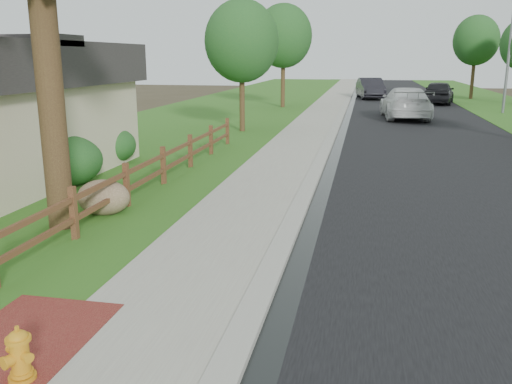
% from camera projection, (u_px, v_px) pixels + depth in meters
% --- Properties ---
extents(ground, '(120.00, 120.00, 0.00)m').
position_uv_depth(ground, '(216.00, 327.00, 7.19)').
color(ground, '#39311F').
extents(road, '(8.00, 90.00, 0.02)m').
position_uv_depth(road, '(404.00, 106.00, 39.60)').
color(road, black).
rests_on(road, ground).
extents(curb, '(0.40, 90.00, 0.12)m').
position_uv_depth(curb, '(346.00, 104.00, 40.39)').
color(curb, gray).
rests_on(curb, ground).
extents(wet_gutter, '(0.50, 90.00, 0.00)m').
position_uv_depth(wet_gutter, '(351.00, 104.00, 40.33)').
color(wet_gutter, black).
rests_on(wet_gutter, road).
extents(sidewalk, '(2.20, 90.00, 0.10)m').
position_uv_depth(sidewalk, '(329.00, 104.00, 40.64)').
color(sidewalk, gray).
rests_on(sidewalk, ground).
extents(grass_strip, '(1.60, 90.00, 0.06)m').
position_uv_depth(grass_strip, '(303.00, 104.00, 41.01)').
color(grass_strip, '#2C621C').
rests_on(grass_strip, ground).
extents(lawn_near, '(9.00, 90.00, 0.04)m').
position_uv_depth(lawn_near, '(237.00, 103.00, 42.00)').
color(lawn_near, '#2C621C').
rests_on(lawn_near, ground).
extents(verge_far, '(6.00, 90.00, 0.04)m').
position_uv_depth(verge_far, '(505.00, 107.00, 38.29)').
color(verge_far, '#2C621C').
rests_on(verge_far, ground).
extents(brick_patch, '(1.60, 2.40, 0.11)m').
position_uv_depth(brick_patch, '(22.00, 345.00, 6.65)').
color(brick_patch, maroon).
rests_on(brick_patch, ground).
extents(ranch_fence, '(0.12, 16.92, 1.10)m').
position_uv_depth(ranch_fence, '(146.00, 173.00, 13.81)').
color(ranch_fence, '#472817').
rests_on(ranch_fence, ground).
extents(fire_hydrant, '(0.41, 0.34, 0.63)m').
position_uv_depth(fire_hydrant, '(20.00, 356.00, 5.79)').
color(fire_hydrant, orange).
rests_on(fire_hydrant, sidewalk).
extents(white_suv, '(2.84, 6.24, 1.77)m').
position_uv_depth(white_suv, '(405.00, 103.00, 31.09)').
color(white_suv, silver).
rests_on(white_suv, road).
extents(dark_car_mid, '(2.96, 5.34, 1.72)m').
position_uv_depth(dark_car_mid, '(439.00, 92.00, 40.72)').
color(dark_car_mid, black).
rests_on(dark_car_mid, road).
extents(dark_car_far, '(2.61, 5.45, 1.72)m').
position_uv_depth(dark_car_far, '(370.00, 88.00, 45.82)').
color(dark_car_far, black).
rests_on(dark_car_far, road).
extents(streetlight, '(1.91, 0.86, 8.60)m').
position_uv_depth(streetlight, '(508.00, 33.00, 33.00)').
color(streetlight, slate).
rests_on(streetlight, ground).
extents(boulder, '(1.45, 1.27, 0.81)m').
position_uv_depth(boulder, '(104.00, 197.00, 12.22)').
color(boulder, brown).
rests_on(boulder, ground).
extents(shrub_b, '(2.27, 2.27, 1.41)m').
position_uv_depth(shrub_b, '(65.00, 161.00, 14.90)').
color(shrub_b, '#19481E').
rests_on(shrub_b, ground).
extents(shrub_c, '(2.12, 2.12, 1.23)m').
position_uv_depth(shrub_c, '(110.00, 145.00, 18.10)').
color(shrub_c, '#19481E').
rests_on(shrub_c, ground).
extents(tree_near_left, '(3.42, 3.42, 6.06)m').
position_uv_depth(tree_near_left, '(242.00, 41.00, 24.84)').
color(tree_near_left, '#372216').
rests_on(tree_near_left, ground).
extents(tree_mid_left, '(3.92, 3.92, 7.02)m').
position_uv_depth(tree_mid_left, '(283.00, 36.00, 36.97)').
color(tree_mid_left, '#372216').
rests_on(tree_mid_left, ground).
extents(tree_far_right, '(3.70, 3.70, 6.82)m').
position_uv_depth(tree_far_right, '(476.00, 40.00, 44.49)').
color(tree_far_right, '#372216').
rests_on(tree_far_right, ground).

